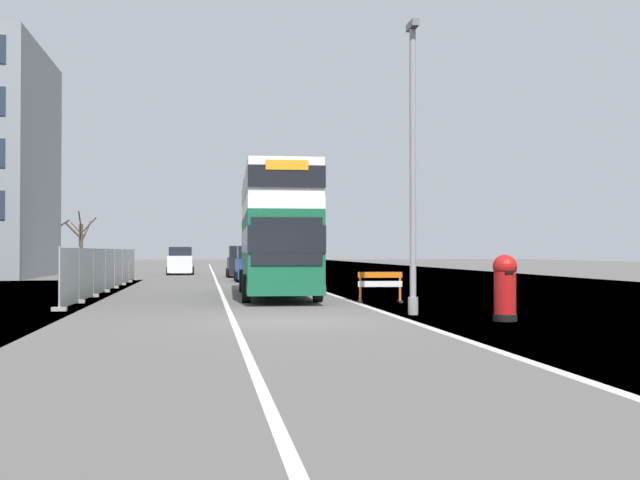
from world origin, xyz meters
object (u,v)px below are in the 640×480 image
Objects in this scene: car_receding_mid at (241,263)px; car_receding_far at (181,262)px; lamppost_foreground at (413,176)px; car_oncoming_near at (251,265)px; red_pillar_postbox at (505,284)px; roadworks_barrier at (380,284)px; double_decker_bus at (276,231)px.

car_receding_far is at bearing 125.57° from car_receding_mid.
car_oncoming_near is (-3.06, 23.72, -2.96)m from lamppost_foreground.
red_pillar_postbox is 1.09× the size of roadworks_barrier.
lamppost_foreground is 2.08× the size of car_oncoming_near.
red_pillar_postbox is at bearing -77.24° from roadworks_barrier.
double_decker_bus is 5.68m from roadworks_barrier.
car_oncoming_near is 7.41m from car_receding_mid.
double_decker_bus is at bearing 113.24° from red_pillar_postbox.
roadworks_barrier is at bearing -52.54° from double_decker_bus.
car_receding_far is (-7.87, 32.37, 0.35)m from roadworks_barrier.
red_pillar_postbox is 0.43× the size of car_oncoming_near.
car_receding_mid is at bearing 96.01° from lamppost_foreground.
car_receding_mid reaches higher than roadworks_barrier.
car_receding_mid reaches higher than car_receding_far.
car_receding_far is (-7.64, 37.23, -2.94)m from lamppost_foreground.
car_oncoming_near is at bearing -71.25° from car_receding_far.
double_decker_bus is 14.72m from car_oncoming_near.
double_decker_bus is 28.56m from car_receding_far.
car_oncoming_near is 0.95× the size of car_receding_far.
car_receding_mid is (-3.51, 26.27, 0.35)m from roadworks_barrier.
car_oncoming_near is 14.27m from car_receding_far.
double_decker_bus reaches higher than red_pillar_postbox.
red_pillar_postbox is at bearing -81.29° from car_receding_mid.
red_pillar_postbox is 0.41× the size of car_receding_far.
double_decker_bus is 2.83× the size of car_oncoming_near.
red_pillar_postbox is (1.82, -2.17, -3.00)m from lamppost_foreground.
red_pillar_postbox is 40.52m from car_receding_far.
car_oncoming_near is at bearing 90.16° from double_decker_bus.
car_receding_far reaches higher than roadworks_barrier.
red_pillar_postbox reaches higher than roadworks_barrier.
car_receding_mid is at bearing 97.61° from roadworks_barrier.
roadworks_barrier is at bearing 102.76° from red_pillar_postbox.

